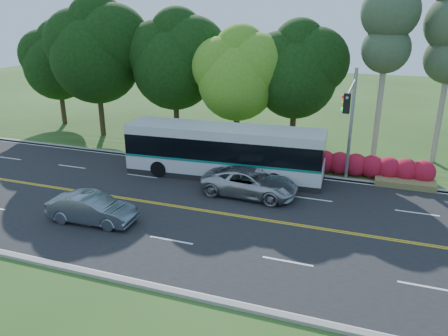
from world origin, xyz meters
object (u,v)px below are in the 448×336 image
(traffic_signal, at_px, (350,114))
(transit_bus, at_px, (224,152))
(sedan, at_px, (92,208))
(suv, at_px, (250,183))

(traffic_signal, height_order, transit_bus, traffic_signal)
(traffic_signal, bearing_deg, sedan, -143.68)
(sedan, bearing_deg, traffic_signal, -56.69)
(transit_bus, relative_size, sedan, 2.83)
(traffic_signal, relative_size, suv, 1.27)
(suv, bearing_deg, transit_bus, 48.12)
(transit_bus, xyz_separation_m, sedan, (-4.06, -8.37, -0.89))
(sedan, bearing_deg, suv, -50.53)
(transit_bus, relative_size, suv, 2.30)
(traffic_signal, xyz_separation_m, suv, (-5.05, -2.53, -3.88))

